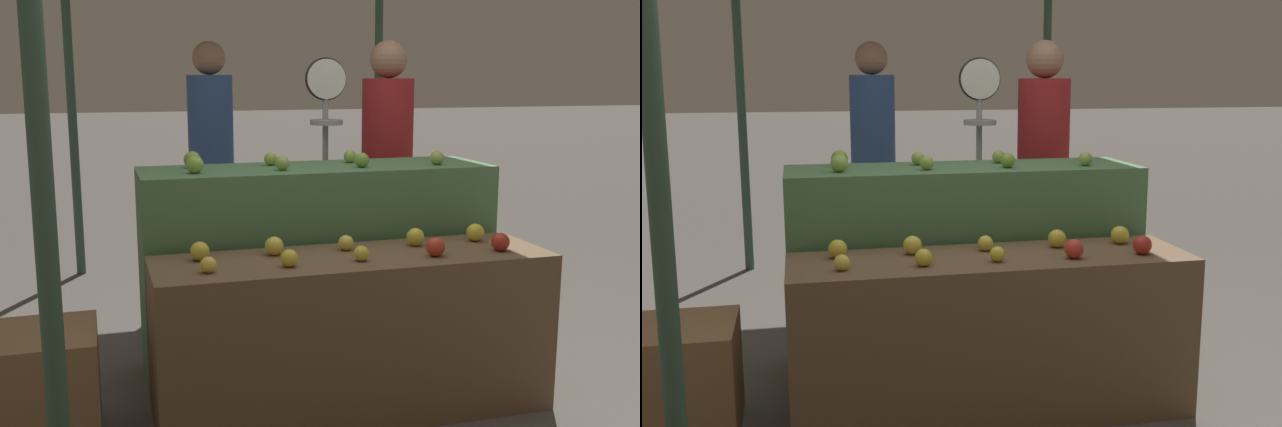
{
  "view_description": "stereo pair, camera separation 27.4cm",
  "coord_description": "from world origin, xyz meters",
  "views": [
    {
      "loc": [
        -1.12,
        -3.18,
        1.6
      ],
      "look_at": [
        -0.07,
        0.3,
        0.92
      ],
      "focal_mm": 42.0,
      "sensor_mm": 36.0,
      "label": 1
    },
    {
      "loc": [
        -0.86,
        -3.25,
        1.6
      ],
      "look_at": [
        -0.07,
        0.3,
        0.92
      ],
      "focal_mm": 42.0,
      "sensor_mm": 36.0,
      "label": 2
    }
  ],
  "objects": [
    {
      "name": "apple_back_1",
      "position": [
        -0.21,
        0.5,
        1.15
      ],
      "size": [
        0.07,
        0.07,
        0.07
      ],
      "primitive_type": "sphere",
      "color": "#8EB247",
      "rests_on": "display_counter_back"
    },
    {
      "name": "apple_front_2",
      "position": [
        0.0,
        -0.1,
        0.8
      ],
      "size": [
        0.07,
        0.07,
        0.07
      ],
      "primitive_type": "sphere",
      "color": "gold",
      "rests_on": "display_counter_front"
    },
    {
      "name": "apple_front_9",
      "position": [
        0.69,
        0.12,
        0.81
      ],
      "size": [
        0.09,
        0.09,
        0.09
      ],
      "primitive_type": "sphere",
      "color": "gold",
      "rests_on": "display_counter_front"
    },
    {
      "name": "apple_back_4",
      "position": [
        -0.64,
        0.72,
        1.16
      ],
      "size": [
        0.09,
        0.09,
        0.09
      ],
      "primitive_type": "sphere",
      "color": "#7AA338",
      "rests_on": "display_counter_back"
    },
    {
      "name": "apple_front_1",
      "position": [
        -0.34,
        -0.11,
        0.81
      ],
      "size": [
        0.08,
        0.08,
        0.08
      ],
      "primitive_type": "sphere",
      "color": "gold",
      "rests_on": "display_counter_front"
    },
    {
      "name": "produce_scale",
      "position": [
        0.23,
        1.2,
        1.22
      ],
      "size": [
        0.26,
        0.2,
        1.7
      ],
      "color": "#99999E",
      "rests_on": "ground_plane"
    },
    {
      "name": "apple_back_3",
      "position": [
        0.64,
        0.48,
        1.15
      ],
      "size": [
        0.07,
        0.07,
        0.07
      ],
      "primitive_type": "sphere",
      "color": "#8EB247",
      "rests_on": "display_counter_back"
    },
    {
      "name": "apple_front_8",
      "position": [
        0.36,
        0.11,
        0.81
      ],
      "size": [
        0.09,
        0.09,
        0.09
      ],
      "primitive_type": "sphere",
      "color": "gold",
      "rests_on": "display_counter_front"
    },
    {
      "name": "apple_front_3",
      "position": [
        0.36,
        -0.12,
        0.81
      ],
      "size": [
        0.09,
        0.09,
        0.09
      ],
      "primitive_type": "sphere",
      "color": "red",
      "rests_on": "display_counter_front"
    },
    {
      "name": "person_vendor_at_scale",
      "position": [
        0.68,
        1.29,
        1.06
      ],
      "size": [
        0.42,
        0.42,
        1.81
      ],
      "rotation": [
        0.0,
        0.0,
        2.83
      ],
      "color": "#2D2D38",
      "rests_on": "ground_plane"
    },
    {
      "name": "display_counter_front",
      "position": [
        0.0,
        0.0,
        0.38
      ],
      "size": [
        1.86,
        0.55,
        0.77
      ],
      "primitive_type": "cube",
      "color": "brown",
      "rests_on": "ground_plane"
    },
    {
      "name": "apple_front_6",
      "position": [
        -0.35,
        0.12,
        0.81
      ],
      "size": [
        0.09,
        0.09,
        0.09
      ],
      "primitive_type": "sphere",
      "color": "yellow",
      "rests_on": "display_counter_front"
    },
    {
      "name": "apple_front_7",
      "position": [
        -0.0,
        0.11,
        0.8
      ],
      "size": [
        0.07,
        0.07,
        0.07
      ],
      "primitive_type": "sphere",
      "color": "yellow",
      "rests_on": "display_counter_front"
    },
    {
      "name": "display_counter_back",
      "position": [
        0.0,
        0.6,
        0.56
      ],
      "size": [
        1.86,
        0.55,
        1.11
      ],
      "primitive_type": "cube",
      "color": "#4C7A4C",
      "rests_on": "ground_plane"
    },
    {
      "name": "apple_back_0",
      "position": [
        -0.66,
        0.5,
        1.16
      ],
      "size": [
        0.09,
        0.09,
        0.09
      ],
      "primitive_type": "sphere",
      "color": "#8EB247",
      "rests_on": "display_counter_back"
    },
    {
      "name": "apple_front_5",
      "position": [
        -0.7,
        0.12,
        0.81
      ],
      "size": [
        0.09,
        0.09,
        0.09
      ],
      "primitive_type": "sphere",
      "color": "gold",
      "rests_on": "display_counter_front"
    },
    {
      "name": "person_customer_left",
      "position": [
        -0.31,
        2.28,
        1.08
      ],
      "size": [
        0.36,
        0.36,
        1.83
      ],
      "rotation": [
        0.0,
        0.0,
        3.04
      ],
      "color": "#2D2D38",
      "rests_on": "ground_plane"
    },
    {
      "name": "apple_back_6",
      "position": [
        0.22,
        0.71,
        1.15
      ],
      "size": [
        0.07,
        0.07,
        0.07
      ],
      "primitive_type": "sphere",
      "color": "#8EB247",
      "rests_on": "display_counter_back"
    },
    {
      "name": "ground_plane",
      "position": [
        0.0,
        0.0,
        0.0
      ],
      "size": [
        60.0,
        60.0,
        0.0
      ],
      "primitive_type": "plane",
      "color": "#59544F"
    },
    {
      "name": "apple_front_4",
      "position": [
        0.7,
        -0.11,
        0.81
      ],
      "size": [
        0.09,
        0.09,
        0.09
      ],
      "primitive_type": "sphere",
      "color": "#B72D23",
      "rests_on": "display_counter_front"
    },
    {
      "name": "apple_back_2",
      "position": [
        0.21,
        0.49,
        1.15
      ],
      "size": [
        0.08,
        0.08,
        0.08
      ],
      "primitive_type": "sphere",
      "color": "#7AA338",
      "rests_on": "display_counter_back"
    },
    {
      "name": "apple_back_5",
      "position": [
        -0.23,
        0.71,
        1.15
      ],
      "size": [
        0.07,
        0.07,
        0.07
      ],
      "primitive_type": "sphere",
      "color": "#8EB247",
      "rests_on": "display_counter_back"
    },
    {
      "name": "apple_front_0",
      "position": [
        -0.69,
        -0.11,
        0.8
      ],
      "size": [
        0.07,
        0.07,
        0.07
      ],
      "primitive_type": "sphere",
      "color": "yellow",
      "rests_on": "display_counter_front"
    },
    {
      "name": "wooden_crate_side",
      "position": [
        -1.41,
        0.1,
        0.25
      ],
      "size": [
        0.51,
        0.51,
        0.51
      ],
      "primitive_type": "cube",
      "color": "olive",
      "rests_on": "ground_plane"
    }
  ]
}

